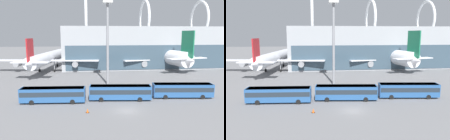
{
  "view_description": "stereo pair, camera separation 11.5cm",
  "coord_description": "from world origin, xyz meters",
  "views": [
    {
      "loc": [
        -7.47,
        -38.53,
        14.19
      ],
      "look_at": [
        -0.08,
        22.78,
        4.0
      ],
      "focal_mm": 35.0,
      "sensor_mm": 36.0,
      "label": 1
    },
    {
      "loc": [
        -7.36,
        -38.55,
        14.19
      ],
      "look_at": [
        -0.08,
        22.78,
        4.0
      ],
      "focal_mm": 35.0,
      "sensor_mm": 36.0,
      "label": 2
    }
  ],
  "objects": [
    {
      "name": "airliner_at_gate_near",
      "position": [
        -22.08,
        45.88,
        5.16
      ],
      "size": [
        39.54,
        42.24,
        12.89
      ],
      "rotation": [
        0.0,
        0.0,
        1.43
      ],
      "color": "silver",
      "rests_on": "ground_plane"
    },
    {
      "name": "shuttle_bus_2",
      "position": [
        13.99,
        6.95,
        1.88
      ],
      "size": [
        13.48,
        4.23,
        3.2
      ],
      "rotation": [
        0.0,
        0.0,
        -0.11
      ],
      "color": "#285693",
      "rests_on": "ground_plane"
    },
    {
      "name": "floodlight_mast",
      "position": [
        -1.42,
        21.81,
        14.65
      ],
      "size": [
        2.62,
        2.62,
        23.04
      ],
      "color": "gray",
      "rests_on": "ground_plane"
    },
    {
      "name": "terminal_building",
      "position": [
        53.95,
        53.29,
        8.99
      ],
      "size": [
        140.94,
        19.0,
        28.47
      ],
      "color": "#9EA3A8",
      "rests_on": "ground_plane"
    },
    {
      "name": "shuttle_bus_1",
      "position": [
        -0.2,
        6.78,
        1.88
      ],
      "size": [
        13.48,
        4.21,
        3.2
      ],
      "rotation": [
        0.0,
        0.0,
        -0.11
      ],
      "color": "#285693",
      "rests_on": "ground_plane"
    },
    {
      "name": "traffic_cone_0",
      "position": [
        -7.36,
        -0.18,
        0.38
      ],
      "size": [
        0.63,
        0.63,
        0.78
      ],
      "color": "black",
      "rests_on": "ground_plane"
    },
    {
      "name": "shuttle_bus_0",
      "position": [
        -14.39,
        6.62,
        1.88
      ],
      "size": [
        13.42,
        3.69,
        3.2
      ],
      "rotation": [
        0.0,
        0.0,
        -0.07
      ],
      "color": "#285693",
      "rests_on": "ground_plane"
    },
    {
      "name": "airliner_at_gate_far",
      "position": [
        25.05,
        48.6,
        5.12
      ],
      "size": [
        37.8,
        37.75,
        15.39
      ],
      "rotation": [
        0.0,
        0.0,
        1.78
      ],
      "color": "white",
      "rests_on": "ground_plane"
    },
    {
      "name": "ground_plane",
      "position": [
        0.0,
        0.0,
        0.0
      ],
      "size": [
        440.0,
        440.0,
        0.0
      ],
      "primitive_type": "plane",
      "color": "slate"
    }
  ]
}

